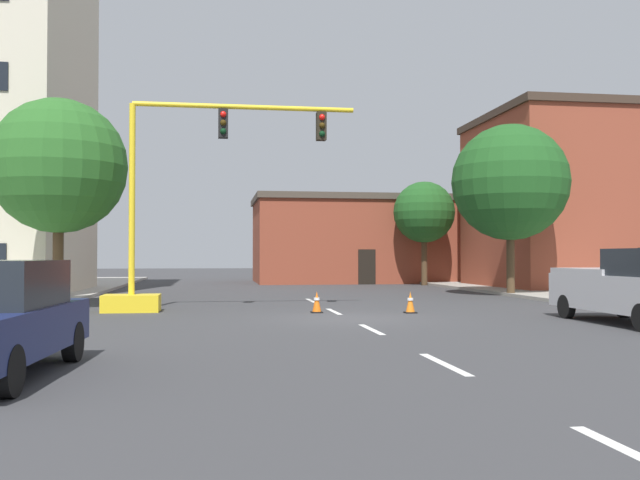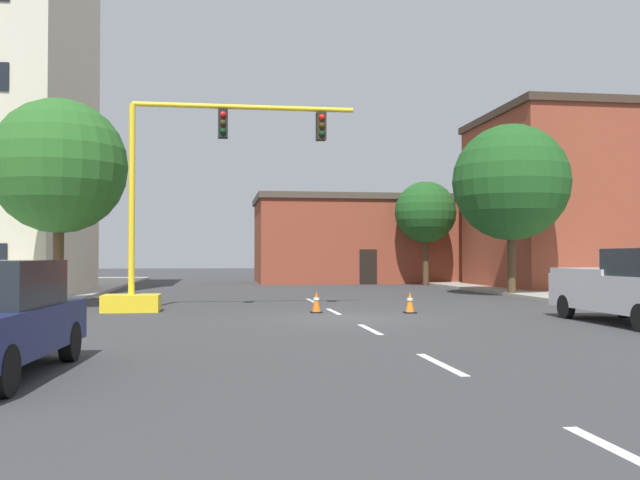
% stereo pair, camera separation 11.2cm
% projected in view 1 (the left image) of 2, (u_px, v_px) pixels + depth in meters
% --- Properties ---
extents(ground_plane, '(160.00, 160.00, 0.00)m').
position_uv_depth(ground_plane, '(348.00, 318.00, 20.00)').
color(ground_plane, '#38383A').
extents(sidewalk_right, '(6.00, 56.00, 0.14)m').
position_uv_depth(sidewalk_right, '(590.00, 296.00, 29.69)').
color(sidewalk_right, '#9E998E').
rests_on(sidewalk_right, ground_plane).
extents(lane_stripe_seg_1, '(0.16, 2.40, 0.01)m').
position_uv_depth(lane_stripe_seg_1, '(444.00, 364.00, 11.59)').
color(lane_stripe_seg_1, silver).
rests_on(lane_stripe_seg_1, ground_plane).
extents(lane_stripe_seg_2, '(0.16, 2.40, 0.01)m').
position_uv_depth(lane_stripe_seg_2, '(371.00, 329.00, 17.03)').
color(lane_stripe_seg_2, silver).
rests_on(lane_stripe_seg_2, ground_plane).
extents(lane_stripe_seg_3, '(0.16, 2.40, 0.01)m').
position_uv_depth(lane_stripe_seg_3, '(334.00, 311.00, 22.47)').
color(lane_stripe_seg_3, silver).
rests_on(lane_stripe_seg_3, ground_plane).
extents(lane_stripe_seg_4, '(0.16, 2.40, 0.01)m').
position_uv_depth(lane_stripe_seg_4, '(311.00, 301.00, 27.91)').
color(lane_stripe_seg_4, silver).
rests_on(lane_stripe_seg_4, ground_plane).
extents(building_brick_center, '(13.72, 8.45, 5.78)m').
position_uv_depth(building_brick_center, '(354.00, 240.00, 47.66)').
color(building_brick_center, brown).
rests_on(building_brick_center, ground_plane).
extents(building_row_right, '(12.50, 9.85, 9.63)m').
position_uv_depth(building_row_right, '(595.00, 201.00, 38.74)').
color(building_row_right, brown).
rests_on(building_row_right, ground_plane).
extents(traffic_signal_gantry, '(8.19, 1.20, 6.83)m').
position_uv_depth(traffic_signal_gantry, '(163.00, 244.00, 22.61)').
color(traffic_signal_gantry, yellow).
rests_on(traffic_signal_gantry, ground_plane).
extents(tree_right_mid, '(5.21, 5.21, 7.70)m').
position_uv_depth(tree_right_mid, '(510.00, 183.00, 31.17)').
color(tree_right_mid, '#4C3823').
rests_on(tree_right_mid, ground_plane).
extents(tree_right_far, '(3.75, 3.75, 6.34)m').
position_uv_depth(tree_right_far, '(424.00, 212.00, 42.50)').
color(tree_right_far, '#4C3823').
rests_on(tree_right_far, ground_plane).
extents(tree_left_near, '(4.62, 4.62, 7.19)m').
position_uv_depth(tree_left_near, '(59.00, 166.00, 23.80)').
color(tree_left_near, '#4C3823').
rests_on(tree_left_near, ground_plane).
extents(pickup_truck_silver, '(2.02, 5.40, 1.99)m').
position_uv_depth(pickup_truck_silver, '(634.00, 287.00, 18.31)').
color(pickup_truck_silver, '#BCBCC1').
rests_on(pickup_truck_silver, ground_plane).
extents(traffic_cone_roadside_a, '(0.36, 0.36, 0.68)m').
position_uv_depth(traffic_cone_roadside_a, '(410.00, 302.00, 21.86)').
color(traffic_cone_roadside_a, black).
rests_on(traffic_cone_roadside_a, ground_plane).
extents(traffic_cone_roadside_b, '(0.36, 0.36, 0.69)m').
position_uv_depth(traffic_cone_roadside_b, '(317.00, 302.00, 21.97)').
color(traffic_cone_roadside_b, black).
rests_on(traffic_cone_roadside_b, ground_plane).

